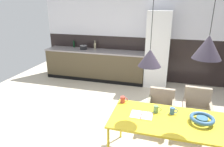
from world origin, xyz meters
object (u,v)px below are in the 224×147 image
dining_table (169,122)px  bottle_spice_small (74,44)px  refrigerator_column (158,50)px  mug_glass_clear (156,109)px  open_book (141,115)px  armchair_corner_seat (197,106)px  pendant_lamp_over_table_near (150,58)px  fruit_bowl (202,119)px  mug_short_terracotta (172,111)px  mug_white_ceramic (123,100)px  bottle_oil_tall (95,46)px  armchair_far_side (161,104)px  cooking_pot (83,47)px  pendant_lamp_over_table_far (208,47)px

dining_table → bottle_spice_small: bearing=132.9°
refrigerator_column → mug_glass_clear: refrigerator_column is taller
refrigerator_column → open_book: size_ratio=6.67×
armchair_corner_seat → pendant_lamp_over_table_near: bearing=51.6°
fruit_bowl → mug_short_terracotta: bearing=161.6°
armchair_corner_seat → open_book: 1.30m
mug_white_ceramic → bottle_oil_tall: bottle_oil_tall is taller
fruit_bowl → mug_glass_clear: bearing=170.2°
dining_table → armchair_corner_seat: size_ratio=1.99×
armchair_far_side → pendant_lamp_over_table_near: pendant_lamp_over_table_near is taller
open_book → bottle_spice_small: size_ratio=1.28×
bottle_spice_small → bottle_oil_tall: bearing=-4.2°
mug_white_ceramic → bottle_oil_tall: 3.29m
refrigerator_column → mug_white_ceramic: size_ratio=16.98×
open_book → bottle_spice_small: 4.21m
armchair_corner_seat → bottle_oil_tall: bottle_oil_tall is taller
fruit_bowl → bottle_spice_small: 4.73m
armchair_far_side → bottle_spice_small: (-2.89, 2.35, 0.52)m
armchair_corner_seat → mug_glass_clear: (-0.68, -0.79, 0.25)m
dining_table → armchair_far_side: 0.95m
refrigerator_column → cooking_pot: size_ratio=9.57×
mug_white_ceramic → bottle_oil_tall: bearing=118.2°
armchair_corner_seat → fruit_bowl: bearing=89.1°
refrigerator_column → mug_glass_clear: size_ratio=17.22×
mug_white_ceramic → pendant_lamp_over_table_far: bearing=-18.5°
cooking_pot → pendant_lamp_over_table_far: 4.35m
armchair_corner_seat → mug_white_ceramic: (-1.22, -0.62, 0.25)m
mug_short_terracotta → bottle_spice_small: (-3.07, 3.10, 0.23)m
armchair_far_side → bottle_spice_small: size_ratio=3.06×
mug_glass_clear → mug_short_terracotta: bearing=5.1°
open_book → pendant_lamp_over_table_near: (0.07, 0.02, 0.86)m
bottle_oil_tall → mug_short_terracotta: bearing=-52.6°
mug_glass_clear → pendant_lamp_over_table_far: size_ratio=0.13×
refrigerator_column → mug_white_ceramic: 2.75m
open_book → bottle_oil_tall: size_ratio=1.17×
cooking_pot → bottle_oil_tall: bearing=26.5°
dining_table → open_book: (-0.40, -0.00, 0.05)m
bottle_oil_tall → pendant_lamp_over_table_near: size_ratio=0.25×
armchair_far_side → pendant_lamp_over_table_far: 1.68m
bottle_oil_tall → open_book: bearing=-59.4°
dining_table → open_book: 0.40m
mug_white_ceramic → pendant_lamp_over_table_far: 1.51m
dining_table → open_book: open_book is taller
mug_white_ceramic → open_book: bearing=-42.2°
dining_table → fruit_bowl: size_ratio=5.04×
cooking_pot → pendant_lamp_over_table_near: (2.28, -3.03, 0.62)m
dining_table → armchair_corner_seat: 1.06m
refrigerator_column → bottle_spice_small: (-2.65, 0.23, -0.03)m
armchair_far_side → mug_glass_clear: mug_glass_clear is taller
open_book → mug_glass_clear: (0.19, 0.15, 0.05)m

